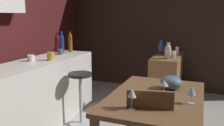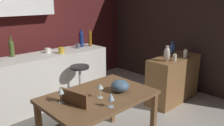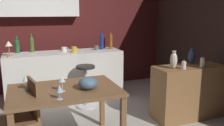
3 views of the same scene
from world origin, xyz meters
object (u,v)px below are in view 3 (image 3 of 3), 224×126
at_px(wine_glass_left, 26,79).
at_px(wine_bottle_amber, 111,41).
at_px(pillar_candle_tall, 184,65).
at_px(vase_ceramic_blue, 192,56).
at_px(chair_near_window, 24,116).
at_px(vase_ceramic_ivory, 174,60).
at_px(bar_stool, 86,85).
at_px(wine_bottle_green, 17,45).
at_px(cup_mustard, 74,50).
at_px(wine_glass_right, 59,89).
at_px(cup_slate, 96,48).
at_px(dining_table, 65,96).
at_px(wine_bottle_cobalt, 102,41).
at_px(cup_white, 64,49).
at_px(counter_lamp, 9,45).
at_px(fruit_bowl, 88,83).
at_px(wine_bottle_olive, 32,44).
at_px(wine_bottle_ruby, 103,40).
at_px(wine_glass_center, 62,80).
at_px(sideboard_cabinet, 188,92).
at_px(pillar_candle_short, 202,63).

relative_size(wine_glass_left, wine_bottle_amber, 0.53).
xyz_separation_m(pillar_candle_tall, vase_ceramic_blue, (0.35, 0.26, 0.06)).
height_order(chair_near_window, vase_ceramic_ivory, vase_ceramic_ivory).
height_order(chair_near_window, bar_stool, chair_near_window).
bearing_deg(vase_ceramic_ivory, pillar_candle_tall, -31.48).
xyz_separation_m(wine_bottle_green, cup_mustard, (0.95, -0.34, -0.08)).
height_order(bar_stool, wine_glass_right, wine_glass_right).
bearing_deg(cup_slate, dining_table, -118.57).
xyz_separation_m(wine_bottle_cobalt, cup_white, (-0.73, 0.00, -0.12)).
relative_size(chair_near_window, counter_lamp, 3.43).
bearing_deg(fruit_bowl, cup_slate, 69.69).
bearing_deg(bar_stool, cup_mustard, 104.59).
bearing_deg(cup_slate, cup_white, 174.41).
bearing_deg(bar_stool, vase_ceramic_blue, -28.45).
distance_m(wine_bottle_green, cup_white, 0.82).
xyz_separation_m(wine_bottle_amber, cup_mustard, (-0.76, -0.15, -0.11)).
bearing_deg(vase_ceramic_blue, wine_bottle_amber, 122.06).
distance_m(bar_stool, cup_white, 0.84).
bearing_deg(vase_ceramic_blue, wine_bottle_green, 148.92).
bearing_deg(cup_mustard, wine_glass_right, -106.72).
distance_m(wine_bottle_olive, vase_ceramic_blue, 2.79).
xyz_separation_m(wine_bottle_ruby, vase_ceramic_blue, (0.94, -1.55, -0.12)).
bearing_deg(wine_bottle_ruby, bar_stool, -127.86).
xyz_separation_m(fruit_bowl, wine_bottle_cobalt, (0.78, 1.83, 0.25)).
relative_size(counter_lamp, vase_ceramic_blue, 1.08).
relative_size(wine_glass_center, wine_bottle_olive, 0.50).
relative_size(sideboard_cabinet, wine_glass_right, 7.03).
bearing_deg(cup_mustard, chair_near_window, -120.40).
height_order(wine_glass_center, wine_bottle_green, wine_bottle_green).
bearing_deg(bar_stool, wine_glass_left, -133.66).
xyz_separation_m(bar_stool, fruit_bowl, (-0.29, -1.24, 0.42)).
height_order(wine_glass_right, pillar_candle_tall, pillar_candle_tall).
relative_size(wine_bottle_olive, counter_lamp, 1.30).
bearing_deg(fruit_bowl, wine_bottle_green, 111.13).
bearing_deg(pillar_candle_short, fruit_bowl, -175.67).
bearing_deg(wine_bottle_cobalt, wine_glass_left, -132.23).
relative_size(wine_glass_right, cup_white, 1.22).
relative_size(dining_table, pillar_candle_short, 7.57).
bearing_deg(bar_stool, wine_bottle_green, 145.38).
distance_m(dining_table, wine_glass_right, 0.40).
bearing_deg(vase_ceramic_ivory, wine_glass_left, -179.86).
xyz_separation_m(dining_table, wine_bottle_olive, (-0.26, 1.87, 0.40)).
bearing_deg(cup_white, vase_ceramic_ivory, -51.27).
bearing_deg(fruit_bowl, wine_glass_left, 161.56).
relative_size(wine_bottle_cobalt, vase_ceramic_ivory, 1.36).
distance_m(cup_white, counter_lamp, 0.96).
xyz_separation_m(wine_glass_center, cup_white, (0.34, 1.80, 0.07)).
bearing_deg(wine_glass_right, wine_glass_left, 125.25).
bearing_deg(sideboard_cabinet, wine_glass_left, -178.74).
height_order(dining_table, wine_bottle_ruby, wine_bottle_ruby).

